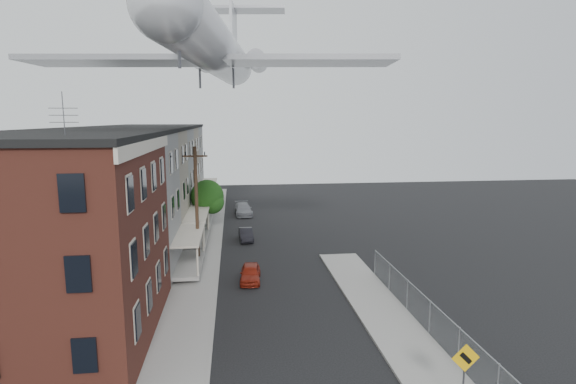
# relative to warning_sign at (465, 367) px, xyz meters

# --- Properties ---
(sidewalk_left) EXTENTS (3.00, 62.00, 0.12)m
(sidewalk_left) POSITION_rel_warning_sign_xyz_m (-11.10, 25.03, -1.82)
(sidewalk_left) COLOR gray
(sidewalk_left) RESTS_ON ground
(sidewalk_right) EXTENTS (3.00, 26.00, 0.12)m
(sidewalk_right) POSITION_rel_warning_sign_xyz_m (-0.10, 7.03, -1.82)
(sidewalk_right) COLOR gray
(sidewalk_right) RESTS_ON ground
(curb_left) EXTENTS (0.15, 62.00, 0.14)m
(curb_left) POSITION_rel_warning_sign_xyz_m (-9.65, 25.03, -1.81)
(curb_left) COLOR gray
(curb_left) RESTS_ON ground
(curb_right) EXTENTS (0.15, 26.00, 0.14)m
(curb_right) POSITION_rel_warning_sign_xyz_m (-1.55, 7.03, -1.81)
(curb_right) COLOR gray
(curb_right) RESTS_ON ground
(corner_building) EXTENTS (10.31, 12.30, 12.15)m
(corner_building) POSITION_rel_warning_sign_xyz_m (-17.60, 8.03, 3.28)
(corner_building) COLOR #351710
(corner_building) RESTS_ON ground
(row_house_a) EXTENTS (11.98, 7.00, 10.30)m
(row_house_a) POSITION_rel_warning_sign_xyz_m (-17.56, 17.53, 3.25)
(row_house_a) COLOR slate
(row_house_a) RESTS_ON ground
(row_house_b) EXTENTS (11.98, 7.00, 10.30)m
(row_house_b) POSITION_rel_warning_sign_xyz_m (-17.56, 24.53, 3.25)
(row_house_b) COLOR gray
(row_house_b) RESTS_ON ground
(row_house_c) EXTENTS (11.98, 7.00, 10.30)m
(row_house_c) POSITION_rel_warning_sign_xyz_m (-17.56, 31.53, 3.25)
(row_house_c) COLOR slate
(row_house_c) RESTS_ON ground
(row_house_d) EXTENTS (11.98, 7.00, 10.30)m
(row_house_d) POSITION_rel_warning_sign_xyz_m (-17.56, 38.53, 3.25)
(row_house_d) COLOR gray
(row_house_d) RESTS_ON ground
(row_house_e) EXTENTS (11.98, 7.00, 10.30)m
(row_house_e) POSITION_rel_warning_sign_xyz_m (-17.56, 45.53, 3.25)
(row_house_e) COLOR slate
(row_house_e) RESTS_ON ground
(chainlink_fence) EXTENTS (0.06, 18.06, 1.90)m
(chainlink_fence) POSITION_rel_warning_sign_xyz_m (1.40, 6.03, -0.89)
(chainlink_fence) COLOR gray
(chainlink_fence) RESTS_ON ground
(warning_sign) EXTENTS (1.10, 0.11, 2.80)m
(warning_sign) POSITION_rel_warning_sign_xyz_m (0.00, 0.00, 0.00)
(warning_sign) COLOR #515156
(warning_sign) RESTS_ON ground
(utility_pole) EXTENTS (1.80, 0.26, 9.00)m
(utility_pole) POSITION_rel_warning_sign_xyz_m (-11.20, 19.03, 2.79)
(utility_pole) COLOR black
(utility_pole) RESTS_ON ground
(street_tree) EXTENTS (3.22, 3.20, 5.20)m
(street_tree) POSITION_rel_warning_sign_xyz_m (-10.87, 28.95, 1.57)
(street_tree) COLOR black
(street_tree) RESTS_ON ground
(car_near) EXTENTS (1.60, 3.46, 1.15)m
(car_near) POSITION_rel_warning_sign_xyz_m (-7.40, 14.98, -1.31)
(car_near) COLOR maroon
(car_near) RESTS_ON ground
(car_mid) EXTENTS (1.36, 3.42, 1.11)m
(car_mid) POSITION_rel_warning_sign_xyz_m (-7.40, 25.55, -1.33)
(car_mid) COLOR black
(car_mid) RESTS_ON ground
(car_far) EXTENTS (2.20, 4.77, 1.35)m
(car_far) POSITION_rel_warning_sign_xyz_m (-7.40, 36.75, -1.21)
(car_far) COLOR slate
(car_far) RESTS_ON ground
(airplane) EXTENTS (26.28, 30.01, 8.64)m
(airplane) POSITION_rel_warning_sign_xyz_m (-9.61, 21.08, 14.31)
(airplane) COLOR silver
(airplane) RESTS_ON ground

